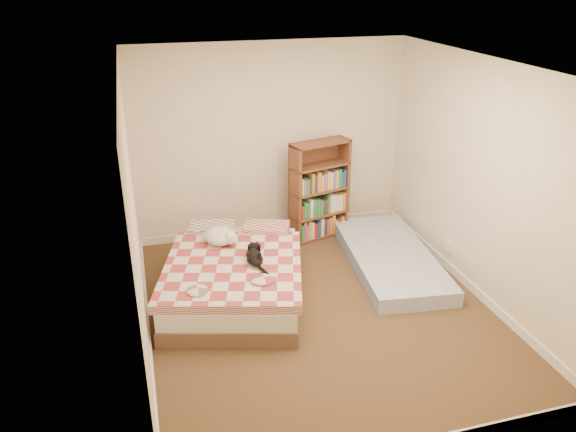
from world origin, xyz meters
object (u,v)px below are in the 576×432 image
object	(u,v)px
floor_mattress	(390,258)
black_cat	(254,256)
bookshelf	(319,201)
bed	(234,275)
white_dog	(221,236)

from	to	relation	value
floor_mattress	black_cat	size ratio (longest dim) A/B	3.37
floor_mattress	black_cat	world-z (taller)	black_cat
bookshelf	floor_mattress	world-z (taller)	bookshelf
bed	white_dog	distance (m)	0.47
bed	bookshelf	world-z (taller)	bookshelf
floor_mattress	black_cat	bearing A→B (deg)	-163.70
bed	bookshelf	bearing A→B (deg)	56.31
bed	floor_mattress	size ratio (longest dim) A/B	1.08
floor_mattress	bookshelf	bearing A→B (deg)	125.94
bookshelf	white_dog	world-z (taller)	bookshelf
bed	white_dog	xyz separation A→B (m)	(-0.07, 0.34, 0.32)
bed	bookshelf	size ratio (longest dim) A/B	1.70
black_cat	floor_mattress	bearing A→B (deg)	21.96
bed	black_cat	bearing A→B (deg)	-22.87
bookshelf	white_dog	bearing A→B (deg)	-165.13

